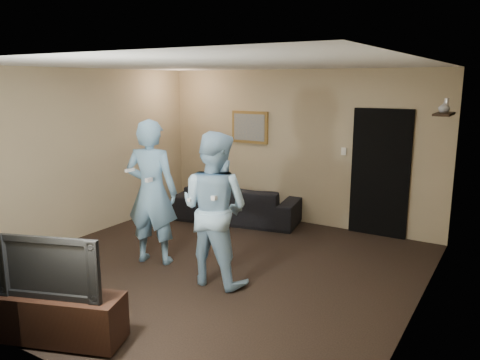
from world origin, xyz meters
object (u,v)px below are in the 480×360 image
Objects in this scene: tv_console at (58,316)px; wii_player_right at (214,209)px; wii_player_left at (152,192)px; sofa at (237,203)px; television at (53,264)px.

wii_player_right reaches higher than tv_console.
sofa is at bearing 90.61° from wii_player_left.
tv_console is 1.22× the size of television.
wii_player_right is (1.08, -0.10, -0.05)m from wii_player_left.
wii_player_right is at bearing 104.96° from sofa.
television is at bearing -73.77° from wii_player_left.
sofa is at bearing 78.26° from tv_console.
sofa is at bearing 115.51° from wii_player_right.
television reaches higher than tv_console.
sofa reaches higher than tv_console.
wii_player_right is (0.50, 1.89, 0.67)m from tv_console.
wii_player_right is (0.50, 1.89, 0.15)m from television.
wii_player_left reaches higher than tv_console.
wii_player_right is (1.10, -2.30, 0.61)m from sofa.
television is 0.53× the size of wii_player_left.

